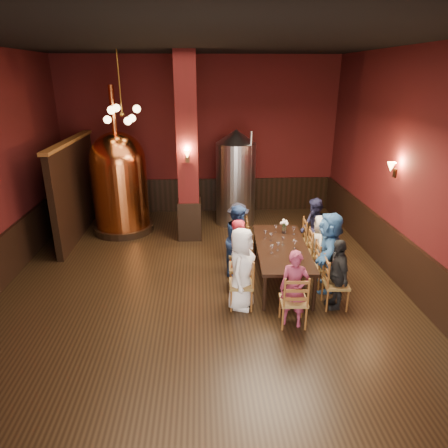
{
  "coord_description": "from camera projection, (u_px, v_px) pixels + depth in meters",
  "views": [
    {
      "loc": [
        0.01,
        -6.83,
        3.99
      ],
      "look_at": [
        0.43,
        0.2,
        1.33
      ],
      "focal_mm": 32.0,
      "sensor_mm": 36.0,
      "label": 1
    }
  ],
  "objects": [
    {
      "name": "rose_vase",
      "position": [
        284.0,
        224.0,
        8.58
      ],
      "size": [
        0.18,
        0.18,
        0.31
      ],
      "color": "white",
      "rests_on": "dining_table"
    },
    {
      "name": "wine_glass_2",
      "position": [
        278.0,
        246.0,
        7.77
      ],
      "size": [
        0.07,
        0.07,
        0.17
      ],
      "primitive_type": null,
      "color": "white",
      "rests_on": "dining_table"
    },
    {
      "name": "room",
      "position": [
        200.0,
        180.0,
        6.99
      ],
      "size": [
        10.0,
        10.02,
        4.5
      ],
      "color": "black",
      "rests_on": "ground"
    },
    {
      "name": "copper_kettle",
      "position": [
        120.0,
        181.0,
        10.36
      ],
      "size": [
        1.58,
        1.58,
        3.74
      ],
      "rotation": [
        0.0,
        0.0,
        0.07
      ],
      "color": "black",
      "rests_on": "ground"
    },
    {
      "name": "chair_5",
      "position": [
        327.0,
        267.0,
        7.77
      ],
      "size": [
        0.49,
        0.49,
        0.92
      ],
      "primitive_type": null,
      "rotation": [
        0.0,
        0.0,
        1.51
      ],
      "color": "brown",
      "rests_on": "ground"
    },
    {
      "name": "chair_7",
      "position": [
        313.0,
        240.0,
        9.02
      ],
      "size": [
        0.49,
        0.49,
        0.92
      ],
      "primitive_type": null,
      "rotation": [
        0.0,
        0.0,
        1.51
      ],
      "color": "brown",
      "rests_on": "ground"
    },
    {
      "name": "sconce_column",
      "position": [
        187.0,
        155.0,
        9.33
      ],
      "size": [
        0.2,
        0.2,
        0.36
      ],
      "primitive_type": null,
      "rotation": [
        0.0,
        0.0,
        3.14
      ],
      "color": "black",
      "rests_on": "column"
    },
    {
      "name": "column",
      "position": [
        188.0,
        151.0,
        9.59
      ],
      "size": [
        0.58,
        0.58,
        4.5
      ],
      "primitive_type": "cube",
      "color": "#450E0F",
      "rests_on": "ground"
    },
    {
      "name": "chair_4",
      "position": [
        336.0,
        284.0,
        7.15
      ],
      "size": [
        0.49,
        0.49,
        0.92
      ],
      "primitive_type": null,
      "rotation": [
        0.0,
        0.0,
        1.51
      ],
      "color": "brown",
      "rests_on": "ground"
    },
    {
      "name": "wainscot_right",
      "position": [
        404.0,
        263.0,
        7.83
      ],
      "size": [
        0.08,
        9.9,
        1.0
      ],
      "primitive_type": "cube",
      "color": "black",
      "rests_on": "ground"
    },
    {
      "name": "dining_table",
      "position": [
        282.0,
        249.0,
        8.0
      ],
      "size": [
        1.14,
        2.46,
        0.75
      ],
      "rotation": [
        0.0,
        0.0,
        -0.06
      ],
      "color": "black",
      "rests_on": "ground"
    },
    {
      "name": "partition",
      "position": [
        75.0,
        190.0,
        10.17
      ],
      "size": [
        0.22,
        3.5,
        2.4
      ],
      "primitive_type": "cube",
      "color": "black",
      "rests_on": "ground"
    },
    {
      "name": "sconce_wall",
      "position": [
        396.0,
        169.0,
        7.97
      ],
      "size": [
        0.2,
        0.2,
        0.36
      ],
      "primitive_type": null,
      "rotation": [
        0.0,
        0.0,
        1.57
      ],
      "color": "black",
      "rests_on": "room"
    },
    {
      "name": "pendant_cluster",
      "position": [
        122.0,
        114.0,
        9.3
      ],
      "size": [
        0.9,
        0.9,
        1.7
      ],
      "primitive_type": null,
      "color": "#A57226",
      "rests_on": "room"
    },
    {
      "name": "person_4",
      "position": [
        337.0,
        274.0,
        7.08
      ],
      "size": [
        0.37,
        0.79,
        1.32
      ],
      "primitive_type": "imported",
      "rotation": [
        0.0,
        0.0,
        4.77
      ],
      "color": "black",
      "rests_on": "ground"
    },
    {
      "name": "person_7",
      "position": [
        314.0,
        230.0,
        8.93
      ],
      "size": [
        0.38,
        0.71,
        1.43
      ],
      "primitive_type": "imported",
      "rotation": [
        0.0,
        0.0,
        4.76
      ],
      "color": "#1D1D3A",
      "rests_on": "ground"
    },
    {
      "name": "chair_3",
      "position": [
        238.0,
        240.0,
        9.02
      ],
      "size": [
        0.49,
        0.49,
        0.92
      ],
      "primitive_type": null,
      "rotation": [
        0.0,
        0.0,
        -1.63
      ],
      "color": "brown",
      "rests_on": "ground"
    },
    {
      "name": "chair_6",
      "position": [
        319.0,
        253.0,
        8.39
      ],
      "size": [
        0.49,
        0.49,
        0.92
      ],
      "primitive_type": null,
      "rotation": [
        0.0,
        0.0,
        1.51
      ],
      "color": "brown",
      "rests_on": "ground"
    },
    {
      "name": "person_3",
      "position": [
        238.0,
        232.0,
        8.95
      ],
      "size": [
        0.59,
        0.91,
        1.33
      ],
      "primitive_type": "imported",
      "rotation": [
        0.0,
        0.0,
        1.69
      ],
      "color": "black",
      "rests_on": "ground"
    },
    {
      "name": "chair_0",
      "position": [
        241.0,
        284.0,
        7.15
      ],
      "size": [
        0.49,
        0.49,
        0.92
      ],
      "primitive_type": null,
      "rotation": [
        0.0,
        0.0,
        -1.63
      ],
      "color": "brown",
      "rests_on": "ground"
    },
    {
      "name": "wine_glass_3",
      "position": [
        265.0,
        235.0,
        8.34
      ],
      "size": [
        0.07,
        0.07,
        0.17
      ],
      "primitive_type": null,
      "color": "white",
      "rests_on": "dining_table"
    },
    {
      "name": "wine_glass_8",
      "position": [
        295.0,
        244.0,
        7.86
      ],
      "size": [
        0.07,
        0.07,
        0.17
      ],
      "primitive_type": null,
      "color": "white",
      "rests_on": "dining_table"
    },
    {
      "name": "person_2",
      "position": [
        239.0,
        240.0,
        8.29
      ],
      "size": [
        0.59,
        0.81,
        1.5
      ],
      "primitive_type": "imported",
      "rotation": [
        0.0,
        0.0,
        1.21
      ],
      "color": "navy",
      "rests_on": "ground"
    },
    {
      "name": "chair_8",
      "position": [
        293.0,
        300.0,
        6.63
      ],
      "size": [
        0.49,
        0.49,
        0.92
      ],
      "primitive_type": null,
      "rotation": [
        0.0,
        0.0,
        3.08
      ],
      "color": "brown",
      "rests_on": "ground"
    },
    {
      "name": "chair_2",
      "position": [
        239.0,
        253.0,
        8.39
      ],
      "size": [
        0.49,
        0.49,
        0.92
      ],
      "primitive_type": null,
      "rotation": [
        0.0,
        0.0,
        -1.63
      ],
      "color": "brown",
      "rests_on": "ground"
    },
    {
      "name": "person_0",
      "position": [
        241.0,
        269.0,
        7.04
      ],
      "size": [
        0.72,
        0.87,
        1.52
      ],
      "primitive_type": "imported",
      "rotation": [
        0.0,
        0.0,
        1.2
      ],
      "color": "white",
      "rests_on": "ground"
    },
    {
      "name": "wine_glass_0",
      "position": [
        283.0,
        241.0,
        8.02
      ],
      "size": [
        0.07,
        0.07,
        0.17
      ],
      "primitive_type": null,
      "color": "white",
      "rests_on": "dining_table"
    },
    {
      "name": "person_5",
      "position": [
        329.0,
        251.0,
        7.66
      ],
      "size": [
        0.9,
        1.54,
        1.58
      ],
      "primitive_type": "imported",
      "rotation": [
        0.0,
        0.0,
        4.4
      ],
      "color": "#325F97",
      "rests_on": "ground"
    },
    {
      "name": "wine_glass_5",
      "position": [
        272.0,
        249.0,
        7.66
      ],
      "size": [
        0.07,
        0.07,
        0.17
      ],
      "primitive_type": null,
      "color": "white",
      "rests_on": "dining_table"
    },
    {
      "name": "wine_glass_1",
      "position": [
        300.0,
        257.0,
        7.34
      ],
      "size": [
        0.07,
        0.07,
        0.17
      ],
      "primitive_type": null,
      "color": "white",
      "rests_on": "dining_table"
    },
    {
      "name": "person_6",
      "position": [
        320.0,
        245.0,
        8.33
      ],
      "size": [
        0.55,
        0.71,
        1.29
      ],
      "primitive_type": "imported",
      "rotation": [
        0.0,
        0.0,
        4.47
      ],
      "color": "beige",
      "rests_on": "ground"
    },
    {
      "name": "person_1",
      "position": [
        240.0,
        255.0,
        7.69
      ],
      "size": [
        0.43,
        0.57,
        1.44
      ],
      "primitive_type": "imported",
      "rotation": [
        0.0,
        0.0,
        1.4
      ],
      "color": "#AF1E2B",
      "rests_on": "ground"
    },
    {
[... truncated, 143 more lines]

